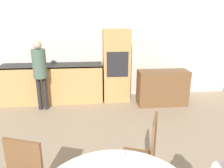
% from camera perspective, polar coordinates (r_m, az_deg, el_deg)
% --- Properties ---
extents(wall_back, '(6.80, 0.05, 2.60)m').
position_cam_1_polar(wall_back, '(5.69, -1.89, 9.62)').
color(wall_back, silver).
rests_on(wall_back, ground_plane).
extents(kitchen_counter, '(2.44, 0.60, 0.94)m').
position_cam_1_polar(kitchen_counter, '(5.60, -15.24, 0.29)').
color(kitchen_counter, tan).
rests_on(kitchen_counter, ground_plane).
extents(oven_unit, '(0.64, 0.59, 1.77)m').
position_cam_1_polar(oven_unit, '(5.46, 1.08, 4.86)').
color(oven_unit, tan).
rests_on(oven_unit, ground_plane).
extents(sideboard, '(1.18, 0.45, 0.84)m').
position_cam_1_polar(sideboard, '(5.37, 13.03, -0.97)').
color(sideboard, brown).
rests_on(sideboard, ground_plane).
extents(chair_far_right, '(0.52, 0.52, 1.01)m').
position_cam_1_polar(chair_far_right, '(2.68, 8.72, -17.34)').
color(chair_far_right, brown).
rests_on(chair_far_right, ground_plane).
extents(person_standing, '(0.30, 0.30, 1.57)m').
position_cam_1_polar(person_standing, '(5.05, -18.36, 3.99)').
color(person_standing, '#262628').
rests_on(person_standing, ground_plane).
extents(salt_shaker, '(0.03, 0.03, 0.09)m').
position_cam_1_polar(salt_shaker, '(2.23, 3.02, -17.94)').
color(salt_shaker, white).
rests_on(salt_shaker, dining_table).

